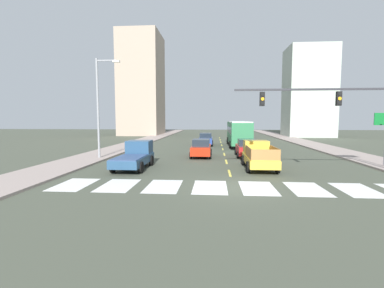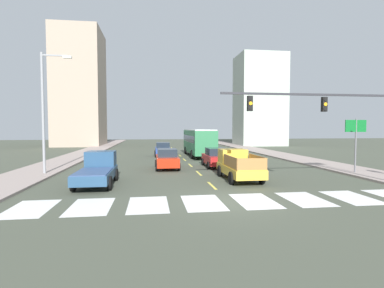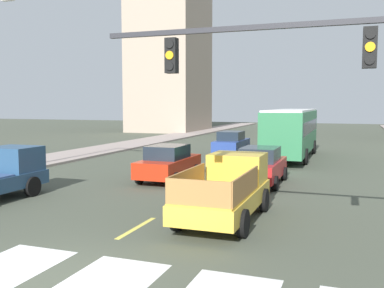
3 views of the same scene
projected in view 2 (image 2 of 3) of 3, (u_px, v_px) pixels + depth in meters
name	position (u px, v px, depth m)	size (l,w,h in m)	color
ground_plane	(229.00, 202.00, 14.08)	(160.00, 160.00, 0.00)	#44493C
sidewalk_right	(296.00, 158.00, 33.60)	(3.86, 110.00, 0.15)	gray
sidewalk_left	(62.00, 162.00, 30.15)	(3.86, 110.00, 0.15)	gray
crosswalk_stripe_0	(30.00, 209.00, 12.86)	(1.81, 3.08, 0.01)	silver
crosswalk_stripe_1	(91.00, 206.00, 13.21)	(1.81, 3.08, 0.01)	silver
crosswalk_stripe_2	(148.00, 204.00, 13.56)	(1.81, 3.08, 0.01)	silver
crosswalk_stripe_3	(203.00, 203.00, 13.90)	(1.81, 3.08, 0.01)	silver
crosswalk_stripe_4	(255.00, 201.00, 14.25)	(1.81, 3.08, 0.01)	silver
crosswalk_stripe_5	(304.00, 199.00, 14.60)	(1.81, 3.08, 0.01)	silver
crosswalk_stripe_6	(352.00, 197.00, 14.95)	(1.81, 3.08, 0.01)	silver
lane_dash_0	(212.00, 186.00, 18.03)	(0.16, 2.40, 0.01)	#DECB4E
lane_dash_1	(199.00, 173.00, 22.98)	(0.16, 2.40, 0.01)	#DECB4E
lane_dash_2	(190.00, 165.00, 27.92)	(0.16, 2.40, 0.01)	#DECB4E
lane_dash_3	(184.00, 160.00, 32.87)	(0.16, 2.40, 0.01)	#DECB4E
lane_dash_4	(180.00, 156.00, 37.82)	(0.16, 2.40, 0.01)	#DECB4E
lane_dash_5	(177.00, 152.00, 42.76)	(0.16, 2.40, 0.01)	#DECB4E
lane_dash_6	(174.00, 150.00, 47.71)	(0.16, 2.40, 0.01)	#DECB4E
lane_dash_7	(172.00, 148.00, 52.65)	(0.16, 2.40, 0.01)	#DECB4E
pickup_stakebed	(238.00, 165.00, 20.41)	(2.18, 5.20, 1.96)	gold
pickup_dark	(98.00, 169.00, 18.53)	(2.18, 5.20, 1.96)	navy
city_bus	(199.00, 141.00, 36.72)	(2.72, 10.80, 3.32)	#2F774A
sedan_near_left	(167.00, 159.00, 25.42)	(2.02, 4.40, 1.72)	red
sedan_mid	(216.00, 158.00, 26.56)	(2.02, 4.40, 1.72)	red
sedan_far	(163.00, 149.00, 36.83)	(2.02, 4.40, 1.72)	navy
traffic_signal_gantry	(344.00, 114.00, 17.30)	(11.18, 0.27, 6.00)	#2D2D33
direction_sign_green	(356.00, 134.00, 22.28)	(1.70, 0.12, 4.20)	slate
streetlight_left	(45.00, 108.00, 21.82)	(2.20, 0.28, 9.00)	gray
tower_tall_centre	(80.00, 89.00, 58.65)	(8.71, 10.81, 22.58)	tan
block_mid_left	(260.00, 101.00, 59.81)	(9.01, 7.78, 18.02)	#A9B5A6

